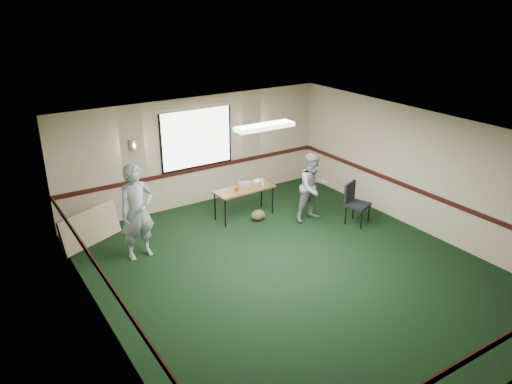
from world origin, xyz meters
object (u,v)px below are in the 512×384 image
person_right (313,187)px  folding_table (244,190)px  person_left (137,212)px  projector (245,184)px  conference_chair (354,200)px

person_right → folding_table: bearing=141.7°
person_left → projector: bearing=6.4°
conference_chair → projector: bearing=116.1°
person_left → person_right: person_left is taller
folding_table → projector: size_ratio=5.09×
conference_chair → person_left: bearing=145.3°
projector → folding_table: bearing=-114.9°
folding_table → projector: projector is taller
projector → person_left: bearing=-154.1°
conference_chair → person_right: person_right is taller
projector → person_right: 1.61m
folding_table → person_right: person_right is taller
person_left → person_right: size_ratio=1.19×
conference_chair → person_right: 1.00m
person_left → person_right: (4.02, -0.51, -0.16)m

